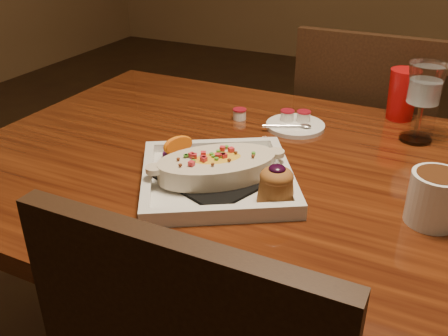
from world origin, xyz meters
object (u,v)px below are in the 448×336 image
at_px(saucer, 295,124).
at_px(red_tumbler, 403,95).
at_px(chair_far, 361,158).
at_px(coffee_mug, 437,197).
at_px(plate, 222,172).
at_px(table, 304,217).
at_px(goblet, 425,88).

bearing_deg(saucer, red_tumbler, 38.03).
relative_size(chair_far, red_tumbler, 7.32).
height_order(chair_far, saucer, chair_far).
height_order(chair_far, coffee_mug, chair_far).
height_order(plate, saucer, plate).
bearing_deg(red_tumbler, coffee_mug, -74.76).
distance_m(table, goblet, 0.39).
relative_size(chair_far, plate, 2.36).
height_order(chair_far, plate, chair_far).
relative_size(chair_far, saucer, 6.51).
bearing_deg(goblet, coffee_mug, -78.31).
xyz_separation_m(plate, red_tumbler, (0.25, 0.51, 0.04)).
xyz_separation_m(chair_far, red_tumbler, (0.11, -0.23, 0.31)).
xyz_separation_m(goblet, saucer, (-0.28, -0.05, -0.12)).
height_order(table, coffee_mug, coffee_mug).
distance_m(chair_far, coffee_mug, 0.79).
xyz_separation_m(coffee_mug, goblet, (-0.07, 0.34, 0.07)).
bearing_deg(table, goblet, 58.70).
distance_m(table, saucer, 0.27).
bearing_deg(table, saucer, 115.12).
height_order(table, red_tumbler, red_tumbler).
distance_m(chair_far, saucer, 0.49).
bearing_deg(plate, goblet, 19.99).
bearing_deg(chair_far, saucer, 75.14).
bearing_deg(saucer, chair_far, 75.14).
bearing_deg(chair_far, table, 90.00).
xyz_separation_m(chair_far, coffee_mug, (0.24, -0.69, 0.29)).
bearing_deg(chair_far, red_tumbler, 116.34).
bearing_deg(plate, table, 5.85).
distance_m(plate, goblet, 0.50).
xyz_separation_m(table, coffee_mug, (0.24, -0.06, 0.15)).
bearing_deg(chair_far, plate, 79.13).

